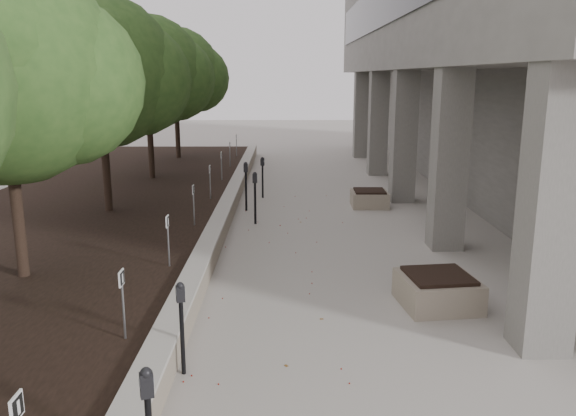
{
  "coord_description": "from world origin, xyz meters",
  "views": [
    {
      "loc": [
        -0.21,
        -6.62,
        3.82
      ],
      "look_at": [
        -0.16,
        5.52,
        1.03
      ],
      "focal_mm": 36.0,
      "sensor_mm": 36.0,
      "label": 1
    }
  ],
  "objects_px": {
    "crabapple_tree_5": "(176,93)",
    "parking_meter_5": "(263,177)",
    "planter_back": "(369,198)",
    "crabapple_tree_2": "(7,119)",
    "parking_meter_3": "(255,198)",
    "parking_meter_4": "(246,186)",
    "parking_meter_2": "(182,329)",
    "planter_front": "(438,290)",
    "crabapple_tree_3": "(102,105)",
    "crabapple_tree_4": "(148,97)"
  },
  "relations": [
    {
      "from": "planter_back",
      "to": "crabapple_tree_3",
      "type": "bearing_deg",
      "value": -162.38
    },
    {
      "from": "crabapple_tree_5",
      "to": "parking_meter_2",
      "type": "bearing_deg",
      "value": -79.6
    },
    {
      "from": "crabapple_tree_5",
      "to": "parking_meter_4",
      "type": "xyz_separation_m",
      "value": [
        3.45,
        -8.29,
        -2.41
      ]
    },
    {
      "from": "crabapple_tree_5",
      "to": "parking_meter_4",
      "type": "bearing_deg",
      "value": -67.41
    },
    {
      "from": "crabapple_tree_3",
      "to": "planter_back",
      "type": "xyz_separation_m",
      "value": [
        7.1,
        2.26,
        -2.87
      ]
    },
    {
      "from": "crabapple_tree_5",
      "to": "planter_front",
      "type": "bearing_deg",
      "value": -65.07
    },
    {
      "from": "parking_meter_2",
      "to": "parking_meter_3",
      "type": "xyz_separation_m",
      "value": [
        0.54,
        7.87,
        0.06
      ]
    },
    {
      "from": "crabapple_tree_2",
      "to": "parking_meter_5",
      "type": "bearing_deg",
      "value": 65.6
    },
    {
      "from": "crabapple_tree_5",
      "to": "planter_back",
      "type": "relative_size",
      "value": 5.09
    },
    {
      "from": "parking_meter_2",
      "to": "planter_front",
      "type": "distance_m",
      "value": 4.55
    },
    {
      "from": "parking_meter_3",
      "to": "planter_front",
      "type": "relative_size",
      "value": 1.15
    },
    {
      "from": "crabapple_tree_4",
      "to": "planter_back",
      "type": "distance_m",
      "value": 8.14
    },
    {
      "from": "crabapple_tree_4",
      "to": "parking_meter_3",
      "type": "height_order",
      "value": "crabapple_tree_4"
    },
    {
      "from": "crabapple_tree_5",
      "to": "parking_meter_5",
      "type": "bearing_deg",
      "value": -59.28
    },
    {
      "from": "crabapple_tree_2",
      "to": "parking_meter_4",
      "type": "relative_size",
      "value": 3.81
    },
    {
      "from": "crabapple_tree_3",
      "to": "parking_meter_3",
      "type": "relative_size",
      "value": 3.91
    },
    {
      "from": "crabapple_tree_4",
      "to": "crabapple_tree_5",
      "type": "height_order",
      "value": "same"
    },
    {
      "from": "crabapple_tree_2",
      "to": "crabapple_tree_3",
      "type": "relative_size",
      "value": 1.0
    },
    {
      "from": "crabapple_tree_2",
      "to": "crabapple_tree_4",
      "type": "distance_m",
      "value": 10.0
    },
    {
      "from": "crabapple_tree_2",
      "to": "crabapple_tree_3",
      "type": "xyz_separation_m",
      "value": [
        0.0,
        5.0,
        0.0
      ]
    },
    {
      "from": "crabapple_tree_5",
      "to": "parking_meter_4",
      "type": "height_order",
      "value": "crabapple_tree_5"
    },
    {
      "from": "parking_meter_3",
      "to": "parking_meter_5",
      "type": "relative_size",
      "value": 1.06
    },
    {
      "from": "crabapple_tree_4",
      "to": "parking_meter_2",
      "type": "bearing_deg",
      "value": -75.66
    },
    {
      "from": "parking_meter_5",
      "to": "parking_meter_4",
      "type": "bearing_deg",
      "value": -82.25
    },
    {
      "from": "parking_meter_2",
      "to": "planter_back",
      "type": "xyz_separation_m",
      "value": [
        3.85,
        9.97,
        -0.39
      ]
    },
    {
      "from": "crabapple_tree_3",
      "to": "planter_back",
      "type": "height_order",
      "value": "crabapple_tree_3"
    },
    {
      "from": "parking_meter_2",
      "to": "crabapple_tree_5",
      "type": "bearing_deg",
      "value": 81.61
    },
    {
      "from": "parking_meter_4",
      "to": "parking_meter_2",
      "type": "bearing_deg",
      "value": -94.73
    },
    {
      "from": "crabapple_tree_4",
      "to": "planter_back",
      "type": "relative_size",
      "value": 5.09
    },
    {
      "from": "parking_meter_2",
      "to": "planter_back",
      "type": "relative_size",
      "value": 1.19
    },
    {
      "from": "planter_front",
      "to": "parking_meter_3",
      "type": "bearing_deg",
      "value": 121.17
    },
    {
      "from": "crabapple_tree_2",
      "to": "crabapple_tree_4",
      "type": "height_order",
      "value": "same"
    },
    {
      "from": "planter_front",
      "to": "parking_meter_5",
      "type": "bearing_deg",
      "value": 110.34
    },
    {
      "from": "crabapple_tree_4",
      "to": "planter_front",
      "type": "xyz_separation_m",
      "value": [
        7.17,
        -10.42,
        -2.84
      ]
    },
    {
      "from": "parking_meter_3",
      "to": "parking_meter_5",
      "type": "bearing_deg",
      "value": 91.75
    },
    {
      "from": "planter_front",
      "to": "parking_meter_4",
      "type": "bearing_deg",
      "value": 117.54
    },
    {
      "from": "crabapple_tree_3",
      "to": "parking_meter_4",
      "type": "distance_m",
      "value": 4.54
    },
    {
      "from": "crabapple_tree_2",
      "to": "parking_meter_3",
      "type": "xyz_separation_m",
      "value": [
        3.79,
        5.16,
        -2.42
      ]
    },
    {
      "from": "crabapple_tree_3",
      "to": "planter_front",
      "type": "height_order",
      "value": "crabapple_tree_3"
    },
    {
      "from": "crabapple_tree_4",
      "to": "parking_meter_5",
      "type": "distance_m",
      "value": 4.81
    },
    {
      "from": "parking_meter_4",
      "to": "planter_front",
      "type": "relative_size",
      "value": 1.17
    },
    {
      "from": "parking_meter_3",
      "to": "parking_meter_5",
      "type": "height_order",
      "value": "parking_meter_3"
    },
    {
      "from": "crabapple_tree_3",
      "to": "planter_back",
      "type": "bearing_deg",
      "value": 17.62
    },
    {
      "from": "parking_meter_2",
      "to": "planter_front",
      "type": "bearing_deg",
      "value": 11.52
    },
    {
      "from": "crabapple_tree_5",
      "to": "planter_front",
      "type": "xyz_separation_m",
      "value": [
        7.17,
        -15.42,
        -2.84
      ]
    },
    {
      "from": "crabapple_tree_5",
      "to": "planter_back",
      "type": "height_order",
      "value": "crabapple_tree_5"
    },
    {
      "from": "crabapple_tree_2",
      "to": "parking_meter_5",
      "type": "height_order",
      "value": "crabapple_tree_2"
    },
    {
      "from": "crabapple_tree_2",
      "to": "parking_meter_2",
      "type": "relative_size",
      "value": 4.28
    },
    {
      "from": "crabapple_tree_3",
      "to": "crabapple_tree_5",
      "type": "relative_size",
      "value": 1.0
    },
    {
      "from": "planter_back",
      "to": "parking_meter_5",
      "type": "bearing_deg",
      "value": 158.92
    }
  ]
}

